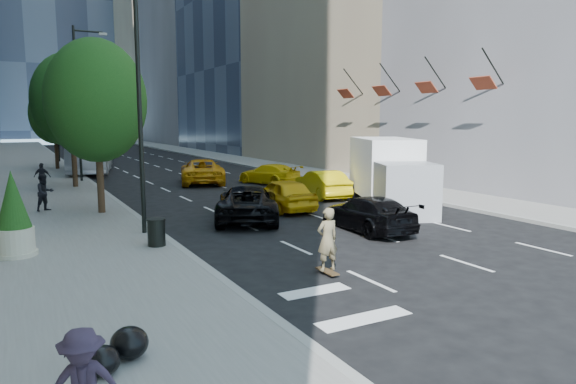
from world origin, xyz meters
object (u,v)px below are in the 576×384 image
black_sedan_lincoln (247,203)px  black_sedan_mercedes (368,213)px  box_truck (390,173)px  planter_shrub (14,216)px  city_bus (92,152)px  skateboarder (327,244)px  trash_can (156,233)px

black_sedan_lincoln → black_sedan_mercedes: black_sedan_lincoln is taller
black_sedan_lincoln → box_truck: bearing=-159.3°
box_truck → planter_shrub: bearing=-149.7°
city_bus → black_sedan_lincoln: bearing=-71.5°
planter_shrub → black_sedan_lincoln: bearing=15.4°
skateboarder → box_truck: bearing=-137.5°
skateboarder → city_bus: size_ratio=0.15×
city_bus → planter_shrub: size_ratio=4.52×
black_sedan_lincoln → planter_shrub: 8.95m
black_sedan_mercedes → planter_shrub: size_ratio=1.78×
black_sedan_lincoln → black_sedan_mercedes: (3.20, -4.00, -0.07)m
black_sedan_lincoln → trash_can: 5.58m
city_bus → trash_can: 27.80m
city_bus → box_truck: size_ratio=1.59×
skateboarder → planter_shrub: bearing=-36.8°
planter_shrub → box_truck: bearing=6.8°
box_truck → planter_shrub: 15.84m
skateboarder → city_bus: (-1.60, 32.57, 0.75)m
skateboarder → planter_shrub: planter_shrub is taller
box_truck → trash_can: (-11.72, -2.66, -1.10)m
box_truck → trash_can: 12.07m
black_sedan_mercedes → box_truck: bearing=-135.2°
black_sedan_mercedes → planter_shrub: 11.94m
black_sedan_lincoln → city_bus: size_ratio=0.46×
city_bus → skateboarder: bearing=-75.2°
skateboarder → box_truck: 11.24m
box_truck → black_sedan_lincoln: bearing=-160.4°
city_bus → box_truck: 26.95m
black_sedan_lincoln → planter_shrub: planter_shrub is taller
city_bus → box_truck: bearing=-56.4°
black_sedan_mercedes → planter_shrub: bearing=-4.9°
black_sedan_mercedes → city_bus: 29.21m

